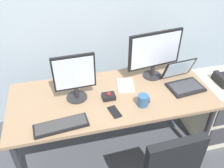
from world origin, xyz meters
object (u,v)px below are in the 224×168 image
Objects in this scene: laptop at (183,80)px; cell_phone at (114,112)px; monitor_side at (75,76)px; desk_phone at (224,79)px; coffee_mug at (143,100)px; keyboard at (61,125)px; file_cabinet at (214,108)px; monitor_main at (155,52)px; paper_notepad at (126,85)px; trackball_mouse at (109,96)px.

laptop is 2.40× the size of cell_phone.
monitor_side is at bearing 124.84° from cell_phone.
coffee_mug reaches higher than desk_phone.
keyboard is at bearing -116.86° from monitor_side.
file_cabinet is 1.22m from cell_phone.
laptop reaches higher than cell_phone.
keyboard is 1.17m from laptop.
desk_phone is 0.38× the size of monitor_main.
coffee_mug reaches higher than cell_phone.
desk_phone is (-0.01, -0.02, 0.38)m from file_cabinet.
keyboard is 4.18× the size of coffee_mug.
keyboard is at bearing 175.40° from cell_phone.
cell_phone reaches higher than file_cabinet.
cell_phone is (-1.14, -0.18, -0.00)m from desk_phone.
keyboard is 2.97× the size of cell_phone.
file_cabinet is at bearing -2.06° from laptop.
keyboard is 0.69m from coffee_mug.
paper_notepad is at bearing 171.36° from desk_phone.
trackball_mouse is at bearing 29.27° from keyboard.
cell_phone is at bearing -43.31° from monitor_side.
laptop is (-0.43, 0.03, 0.04)m from desk_phone.
cell_phone is at bearing -163.46° from laptop.
monitor_side is at bearing 177.50° from file_cabinet.
monitor_side is at bearing 164.85° from trackball_mouse.
desk_phone reaches higher than keyboard.
monitor_main reaches higher than monitor_side.
cell_phone is (0.43, 0.05, -0.01)m from keyboard.
paper_notepad is (-0.06, 0.29, -0.04)m from coffee_mug.
trackball_mouse is 0.77× the size of cell_phone.
desk_phone is 1.14m from trackball_mouse.
trackball_mouse reaches higher than paper_notepad.
trackball_mouse is (-1.15, -0.01, 0.40)m from file_cabinet.
monitor_side is 1.00× the size of keyboard.
cell_phone is at bearing -88.74° from trackball_mouse.
laptop is at bearing 177.94° from file_cabinet.
monitor_main is at bearing 159.92° from desk_phone.
file_cabinet is at bearing -18.56° from monitor_main.
keyboard is at bearing -152.95° from monitor_main.
coffee_mug is (0.53, -0.23, -0.18)m from monitor_side.
paper_notepad is at bearing 35.58° from trackball_mouse.
desk_phone is 1.58m from keyboard.
file_cabinet is at bearing -2.22° from cell_phone.
trackball_mouse is (-1.14, 0.01, 0.01)m from desk_phone.
monitor_side is at bearing 177.30° from laptop.
monitor_main is 0.41m from paper_notepad.
file_cabinet is 1.04m from paper_notepad.
keyboard is 0.43m from cell_phone.
coffee_mug reaches higher than file_cabinet.
cell_phone is (-1.15, -0.19, 0.38)m from file_cabinet.
monitor_side is 0.41m from keyboard.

